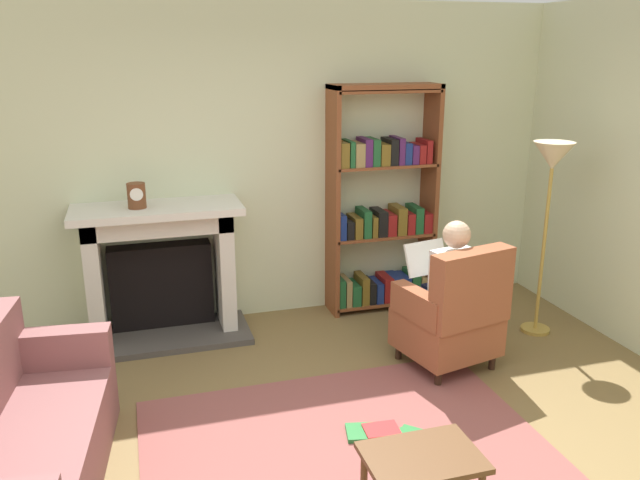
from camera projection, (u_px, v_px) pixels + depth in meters
back_wall at (264, 164)px, 5.53m from camera, size 5.60×0.10×2.70m
side_wall_right at (628, 175)px, 5.06m from camera, size 0.10×5.20×2.70m
area_rug at (347, 449)px, 3.85m from camera, size 2.40×1.80×0.01m
fireplace at (161, 267)px, 5.26m from camera, size 1.36×0.64×1.12m
mantel_clock at (137, 196)px, 4.95m from camera, size 0.14×0.14×0.20m
bookshelf at (382, 208)px, 5.73m from camera, size 0.96×0.32×2.02m
armchair_reading at (453, 315)px, 4.73m from camera, size 0.76×0.74×0.97m
seated_reader at (444, 285)px, 4.77m from camera, size 0.44×0.58×1.14m
sofa_floral at (12, 450)px, 3.32m from camera, size 0.91×1.77×0.85m
side_table at (422, 467)px, 3.10m from camera, size 0.56×0.39×0.45m
scattered_books at (392, 435)px, 3.96m from camera, size 0.57×0.43×0.04m
floor_lamp at (551, 173)px, 5.08m from camera, size 0.32×0.32×1.61m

